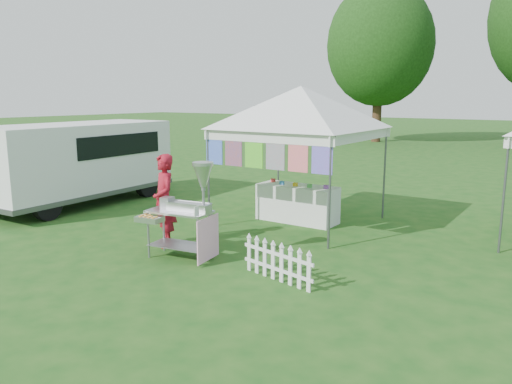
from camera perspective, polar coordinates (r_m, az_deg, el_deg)
The scene contains 8 objects.
ground at distance 8.49m, azimuth -6.85°, elevation -8.30°, with size 120.00×120.00×0.00m, color #184D16.
canopy_main at distance 10.90m, azimuth 5.15°, elevation 11.94°, with size 4.24×4.24×3.45m.
tree_left at distance 32.23m, azimuth 13.98°, elevation 16.00°, with size 6.40×6.40×9.53m.
donut_cart at distance 8.53m, azimuth -7.81°, elevation -1.21°, with size 1.24×1.01×1.71m.
vendor at distance 9.41m, azimuth -10.44°, elevation -0.99°, with size 0.64×0.42×1.74m, color maroon.
cargo_van at distance 13.85m, azimuth -19.35°, elevation 3.41°, with size 2.21×5.11×2.09m.
picket_fence at distance 7.67m, azimuth 2.45°, elevation -8.07°, with size 1.41×0.33×0.56m.
display_table at distance 11.24m, azimuth 4.74°, elevation -1.31°, with size 1.80×0.70×0.82m, color white.
Camera 1 is at (5.29, -6.03, 2.77)m, focal length 35.00 mm.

